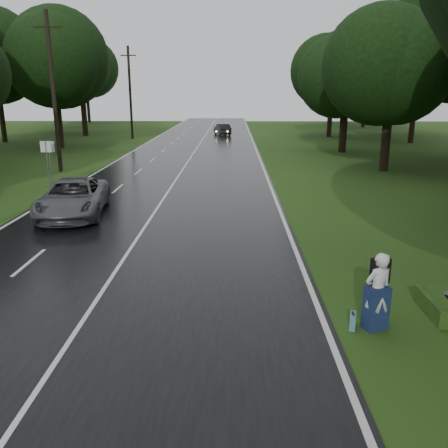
# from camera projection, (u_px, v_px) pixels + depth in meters

# --- Properties ---
(ground) EXTENTS (160.00, 160.00, 0.00)m
(ground) POSITION_uv_depth(u_px,v_px,m) (105.00, 289.00, 13.15)
(ground) COLOR #284915
(ground) RESTS_ON ground
(road) EXTENTS (12.00, 140.00, 0.04)m
(road) POSITION_uv_depth(u_px,v_px,m) (181.00, 172.00, 32.38)
(road) COLOR black
(road) RESTS_ON ground
(lane_center) EXTENTS (0.12, 140.00, 0.01)m
(lane_center) POSITION_uv_depth(u_px,v_px,m) (181.00, 172.00, 32.37)
(lane_center) COLOR silver
(lane_center) RESTS_ON road
(grey_car) EXTENTS (3.40, 6.03, 1.59)m
(grey_car) POSITION_uv_depth(u_px,v_px,m) (73.00, 198.00, 20.69)
(grey_car) COLOR #54575A
(grey_car) RESTS_ON road
(far_car) EXTENTS (2.46, 4.51, 1.41)m
(far_car) POSITION_uv_depth(u_px,v_px,m) (222.00, 129.00, 60.20)
(far_car) COLOR black
(far_car) RESTS_ON road
(hitchhiker) EXTENTS (0.80, 0.77, 1.88)m
(hitchhiker) POSITION_uv_depth(u_px,v_px,m) (377.00, 294.00, 10.74)
(hitchhiker) COLOR silver
(hitchhiker) RESTS_ON ground
(suitcase) EXTENTS (0.25, 0.48, 0.33)m
(suitcase) POSITION_uv_depth(u_px,v_px,m) (353.00, 321.00, 10.97)
(suitcase) COLOR teal
(suitcase) RESTS_ON ground
(utility_pole_mid) EXTENTS (1.80, 0.28, 10.48)m
(utility_pole_mid) POSITION_uv_depth(u_px,v_px,m) (61.00, 171.00, 32.71)
(utility_pole_mid) COLOR black
(utility_pole_mid) RESTS_ON ground
(utility_pole_far) EXTENTS (1.80, 0.28, 10.49)m
(utility_pole_far) POSITION_uv_depth(u_px,v_px,m) (133.00, 139.00, 55.88)
(utility_pole_far) COLOR black
(utility_pole_far) RESTS_ON ground
(road_sign_a) EXTENTS (0.64, 0.10, 2.66)m
(road_sign_a) POSITION_uv_depth(u_px,v_px,m) (50.00, 187.00, 27.44)
(road_sign_a) COLOR white
(road_sign_a) RESTS_ON ground
(road_sign_b) EXTENTS (0.63, 0.10, 2.61)m
(road_sign_b) POSITION_uv_depth(u_px,v_px,m) (53.00, 185.00, 27.88)
(road_sign_b) COLOR white
(road_sign_b) RESTS_ON ground
(tree_left_e) EXTENTS (9.45, 9.45, 14.77)m
(tree_left_e) POSITION_uv_depth(u_px,v_px,m) (61.00, 148.00, 46.44)
(tree_left_e) COLOR black
(tree_left_e) RESTS_ON ground
(tree_left_f) EXTENTS (9.92, 9.92, 15.49)m
(tree_left_f) POSITION_uv_depth(u_px,v_px,m) (86.00, 136.00, 59.63)
(tree_left_f) COLOR black
(tree_left_f) RESTS_ON ground
(tree_right_d) EXTENTS (7.83, 7.83, 12.24)m
(tree_right_d) POSITION_uv_depth(u_px,v_px,m) (383.00, 171.00, 33.00)
(tree_right_d) COLOR black
(tree_right_d) RESTS_ON ground
(tree_right_e) EXTENTS (7.53, 7.53, 11.77)m
(tree_right_e) POSITION_uv_depth(u_px,v_px,m) (342.00, 152.00, 43.24)
(tree_right_e) COLOR black
(tree_right_e) RESTS_ON ground
(tree_right_f) EXTENTS (8.85, 8.85, 13.83)m
(tree_right_f) POSITION_uv_depth(u_px,v_px,m) (329.00, 137.00, 58.34)
(tree_right_f) COLOR black
(tree_right_f) RESTS_ON ground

